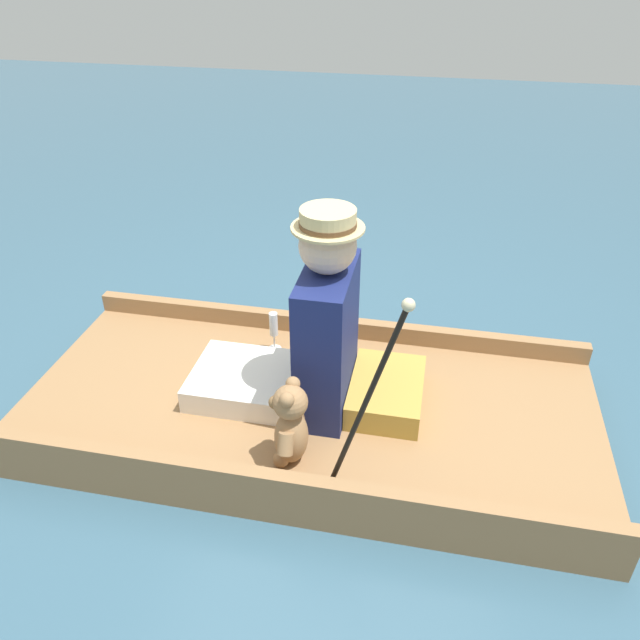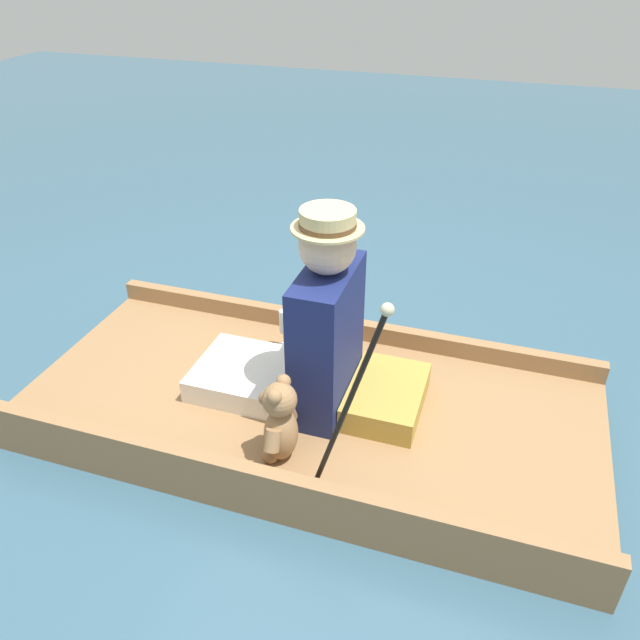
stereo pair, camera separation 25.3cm
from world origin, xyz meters
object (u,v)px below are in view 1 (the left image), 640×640
seated_person (308,336)px  wine_glass (274,327)px  teddy_bear (290,425)px  walking_cane (372,388)px

seated_person → wine_glass: (0.34, 0.25, -0.21)m
teddy_bear → wine_glass: teddy_bear is taller
wine_glass → walking_cane: walking_cane is taller
walking_cane → wine_glass: bearing=34.8°
seated_person → walking_cane: bearing=-138.7°
seated_person → wine_glass: size_ratio=4.31×
teddy_bear → wine_glass: 0.77m
wine_glass → walking_cane: bearing=-145.2°
seated_person → walking_cane: (-0.49, -0.33, 0.16)m
seated_person → teddy_bear: size_ratio=2.46×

